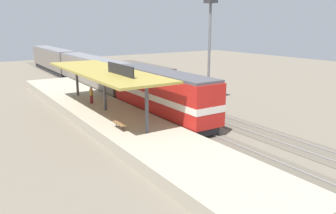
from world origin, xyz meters
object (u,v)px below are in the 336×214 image
(passenger_carriage_front, at_px, (93,72))
(person_waiting, at_px, (91,94))
(passenger_carriage_rear, at_px, (53,59))
(locomotive, at_px, (162,94))
(freight_car, at_px, (143,78))
(platform_bench, at_px, (120,124))
(light_mast, at_px, (210,28))

(passenger_carriage_front, bearing_deg, person_waiting, -111.53)
(passenger_carriage_front, bearing_deg, passenger_carriage_rear, 90.00)
(locomotive, distance_m, freight_car, 12.87)
(locomotive, xyz_separation_m, person_waiting, (-4.72, 6.03, -0.56))
(platform_bench, xyz_separation_m, passenger_carriage_rear, (6.00, 42.21, 0.97))
(passenger_carriage_rear, height_order, person_waiting, passenger_carriage_rear)
(passenger_carriage_rear, height_order, light_mast, light_mast)
(freight_car, bearing_deg, person_waiting, -147.32)
(locomotive, relative_size, person_waiting, 8.44)
(platform_bench, bearing_deg, person_waiting, 82.29)
(passenger_carriage_rear, xyz_separation_m, freight_car, (4.60, -26.79, -0.34))
(light_mast, bearing_deg, platform_bench, -156.73)
(passenger_carriage_rear, relative_size, person_waiting, 11.70)
(person_waiting, bearing_deg, platform_bench, -97.71)
(passenger_carriage_front, xyz_separation_m, freight_car, (4.60, -5.99, -0.34))
(platform_bench, height_order, passenger_carriage_front, passenger_carriage_front)
(passenger_carriage_front, height_order, freight_car, passenger_carriage_front)
(passenger_carriage_rear, xyz_separation_m, light_mast, (7.80, -36.28, 6.08))
(passenger_carriage_front, xyz_separation_m, passenger_carriage_rear, (0.00, 20.80, 0.00))
(locomotive, height_order, freight_car, locomotive)
(locomotive, relative_size, passenger_carriage_rear, 0.72)
(platform_bench, relative_size, passenger_carriage_rear, 0.08)
(platform_bench, relative_size, light_mast, 0.15)
(locomotive, bearing_deg, platform_bench, -150.36)
(freight_car, height_order, light_mast, light_mast)
(passenger_carriage_front, bearing_deg, platform_bench, -105.65)
(locomotive, distance_m, light_mast, 10.15)
(locomotive, height_order, passenger_carriage_front, locomotive)
(platform_bench, bearing_deg, passenger_carriage_rear, 81.91)
(platform_bench, distance_m, light_mast, 16.60)
(platform_bench, bearing_deg, freight_car, 55.50)
(locomotive, xyz_separation_m, light_mast, (7.80, 2.52, 5.99))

